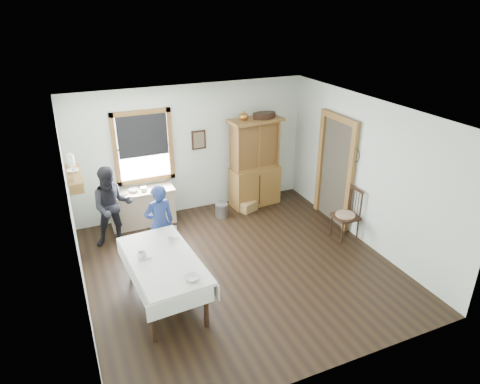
{
  "coord_description": "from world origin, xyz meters",
  "views": [
    {
      "loc": [
        -2.47,
        -5.67,
        4.25
      ],
      "look_at": [
        0.14,
        0.3,
        1.27
      ],
      "focal_mm": 32.0,
      "sensor_mm": 36.0,
      "label": 1
    }
  ],
  "objects_px": {
    "work_counter": "(143,207)",
    "woman_blue": "(160,227)",
    "spindle_chair": "(346,214)",
    "china_hutch": "(255,163)",
    "wicker_basket": "(248,206)",
    "dining_table": "(165,279)",
    "figure_dark": "(113,209)",
    "pail": "(222,210)"
  },
  "relations": [
    {
      "from": "china_hutch",
      "to": "woman_blue",
      "type": "height_order",
      "value": "china_hutch"
    },
    {
      "from": "woman_blue",
      "to": "figure_dark",
      "type": "distance_m",
      "value": 1.13
    },
    {
      "from": "spindle_chair",
      "to": "figure_dark",
      "type": "relative_size",
      "value": 0.72
    },
    {
      "from": "china_hutch",
      "to": "spindle_chair",
      "type": "bearing_deg",
      "value": -70.49
    },
    {
      "from": "dining_table",
      "to": "woman_blue",
      "type": "relative_size",
      "value": 1.39
    },
    {
      "from": "dining_table",
      "to": "pail",
      "type": "xyz_separation_m",
      "value": [
        1.78,
        2.21,
        -0.23
      ]
    },
    {
      "from": "china_hutch",
      "to": "figure_dark",
      "type": "distance_m",
      "value": 3.16
    },
    {
      "from": "figure_dark",
      "to": "wicker_basket",
      "type": "bearing_deg",
      "value": 6.83
    },
    {
      "from": "work_counter",
      "to": "pail",
      "type": "relative_size",
      "value": 4.55
    },
    {
      "from": "china_hutch",
      "to": "dining_table",
      "type": "distance_m",
      "value": 3.71
    },
    {
      "from": "pail",
      "to": "figure_dark",
      "type": "bearing_deg",
      "value": -174.97
    },
    {
      "from": "woman_blue",
      "to": "figure_dark",
      "type": "bearing_deg",
      "value": -62.43
    },
    {
      "from": "wicker_basket",
      "to": "woman_blue",
      "type": "height_order",
      "value": "woman_blue"
    },
    {
      "from": "spindle_chair",
      "to": "china_hutch",
      "type": "bearing_deg",
      "value": 114.83
    },
    {
      "from": "work_counter",
      "to": "woman_blue",
      "type": "xyz_separation_m",
      "value": [
        0.02,
        -1.46,
        0.3
      ]
    },
    {
      "from": "pail",
      "to": "woman_blue",
      "type": "height_order",
      "value": "woman_blue"
    },
    {
      "from": "spindle_chair",
      "to": "woman_blue",
      "type": "xyz_separation_m",
      "value": [
        -3.39,
        0.65,
        0.16
      ]
    },
    {
      "from": "work_counter",
      "to": "woman_blue",
      "type": "relative_size",
      "value": 0.97
    },
    {
      "from": "dining_table",
      "to": "woman_blue",
      "type": "xyz_separation_m",
      "value": [
        0.22,
        1.09,
        0.3
      ]
    },
    {
      "from": "pail",
      "to": "wicker_basket",
      "type": "bearing_deg",
      "value": 1.12
    },
    {
      "from": "work_counter",
      "to": "spindle_chair",
      "type": "relative_size",
      "value": 1.27
    },
    {
      "from": "pail",
      "to": "figure_dark",
      "type": "height_order",
      "value": "figure_dark"
    },
    {
      "from": "work_counter",
      "to": "figure_dark",
      "type": "xyz_separation_m",
      "value": [
        -0.63,
        -0.54,
        0.34
      ]
    },
    {
      "from": "wicker_basket",
      "to": "work_counter",
      "type": "bearing_deg",
      "value": 171.32
    },
    {
      "from": "dining_table",
      "to": "spindle_chair",
      "type": "xyz_separation_m",
      "value": [
        3.61,
        0.44,
        0.14
      ]
    },
    {
      "from": "woman_blue",
      "to": "figure_dark",
      "type": "height_order",
      "value": "figure_dark"
    },
    {
      "from": "dining_table",
      "to": "pail",
      "type": "bearing_deg",
      "value": 51.19
    },
    {
      "from": "spindle_chair",
      "to": "pail",
      "type": "xyz_separation_m",
      "value": [
        -1.84,
        1.77,
        -0.37
      ]
    },
    {
      "from": "dining_table",
      "to": "figure_dark",
      "type": "relative_size",
      "value": 1.31
    },
    {
      "from": "china_hutch",
      "to": "wicker_basket",
      "type": "bearing_deg",
      "value": -141.57
    },
    {
      "from": "pail",
      "to": "woman_blue",
      "type": "relative_size",
      "value": 0.21
    },
    {
      "from": "dining_table",
      "to": "figure_dark",
      "type": "height_order",
      "value": "figure_dark"
    },
    {
      "from": "dining_table",
      "to": "figure_dark",
      "type": "bearing_deg",
      "value": 102.07
    },
    {
      "from": "china_hutch",
      "to": "figure_dark",
      "type": "xyz_separation_m",
      "value": [
        -3.12,
        -0.48,
        -0.27
      ]
    },
    {
      "from": "work_counter",
      "to": "pail",
      "type": "distance_m",
      "value": 1.63
    },
    {
      "from": "figure_dark",
      "to": "spindle_chair",
      "type": "bearing_deg",
      "value": -18.63
    },
    {
      "from": "dining_table",
      "to": "figure_dark",
      "type": "xyz_separation_m",
      "value": [
        -0.43,
        2.02,
        0.34
      ]
    },
    {
      "from": "spindle_chair",
      "to": "woman_blue",
      "type": "relative_size",
      "value": 0.77
    },
    {
      "from": "woman_blue",
      "to": "pail",
      "type": "bearing_deg",
      "value": -152.02
    },
    {
      "from": "pail",
      "to": "figure_dark",
      "type": "relative_size",
      "value": 0.2
    },
    {
      "from": "wicker_basket",
      "to": "spindle_chair",
      "type": "bearing_deg",
      "value": -55.64
    },
    {
      "from": "spindle_chair",
      "to": "wicker_basket",
      "type": "bearing_deg",
      "value": 124.83
    }
  ]
}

